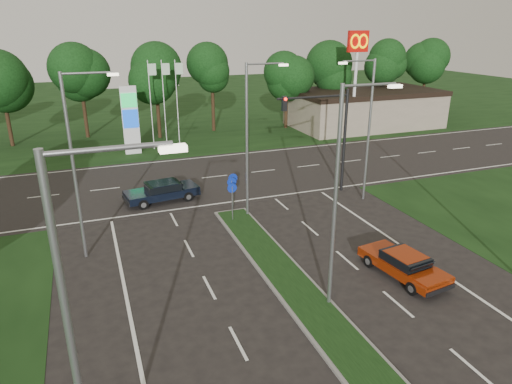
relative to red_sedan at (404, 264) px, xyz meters
name	(u,v)px	position (x,y,z in m)	size (l,w,h in m)	color
verge_far	(145,111)	(-5.11, 48.18, -0.63)	(160.00, 50.00, 0.02)	black
cross_road	(202,178)	(-5.11, 17.18, -0.63)	(160.00, 12.00, 0.02)	black
median_kerb	(336,337)	(-5.11, -2.82, -0.57)	(2.00, 26.00, 0.12)	slate
commercial_building	(364,108)	(16.89, 29.18, 1.37)	(16.00, 9.00, 4.00)	gray
streetlight_median_near	(341,189)	(-4.11, -0.82, 4.45)	(2.53, 0.22, 9.00)	gray
streetlight_median_far	(250,133)	(-4.11, 9.18, 4.45)	(2.53, 0.22, 9.00)	gray
streetlight_left_near	(83,343)	(-13.41, -6.82, 4.45)	(2.53, 0.22, 9.00)	gray
streetlight_left_far	(77,158)	(-13.41, 7.18, 4.45)	(2.53, 0.22, 9.00)	gray
streetlight_right_far	(367,124)	(3.69, 9.18, 4.45)	(2.53, 0.22, 9.00)	gray
traffic_signal	(328,126)	(2.07, 11.17, 4.02)	(5.10, 0.42, 7.00)	black
median_signs	(232,189)	(-5.11, 9.58, 1.08)	(1.16, 1.76, 2.38)	gray
gas_pylon	(133,118)	(-8.90, 26.23, 2.57)	(5.80, 1.26, 8.00)	silver
mcdonalds_sign	(357,56)	(12.89, 25.15, 7.36)	(2.20, 0.47, 10.40)	silver
treeline_far	(161,68)	(-5.01, 33.11, 6.20)	(6.00, 6.00, 9.90)	black
red_sedan	(404,264)	(0.00, 0.00, 0.00)	(2.29, 4.45, 1.17)	maroon
navy_sedan	(162,191)	(-8.70, 13.49, 0.06)	(4.87, 2.53, 1.28)	black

